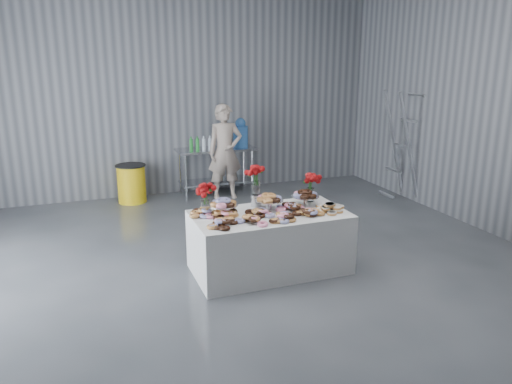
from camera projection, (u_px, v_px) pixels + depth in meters
ground at (257, 289)px, 5.81m from camera, size 9.00×9.00×0.00m
room_walls at (229, 54)px, 5.07m from camera, size 8.04×9.04×4.02m
display_table at (270, 242)px, 6.23m from camera, size 1.90×1.01×0.75m
prep_table at (216, 163)px, 9.58m from camera, size 1.50×0.60×0.90m
donut_mounds at (271, 211)px, 6.07m from camera, size 1.81×0.81×0.09m
cake_stand_left at (223, 204)px, 6.04m from camera, size 0.36×0.36×0.17m
cake_stand_mid at (269, 199)px, 6.25m from camera, size 0.36×0.36×0.17m
cake_stand_right at (305, 195)px, 6.41m from camera, size 0.36×0.36×0.17m
danish_pile at (330, 206)px, 6.23m from camera, size 0.48×0.48×0.11m
bouquet_left at (205, 191)px, 6.02m from camera, size 0.26×0.26×0.42m
bouquet_right at (311, 180)px, 6.56m from camera, size 0.26×0.26×0.42m
bouquet_center at (256, 177)px, 6.33m from camera, size 0.26×0.26×0.57m
water_jug at (241, 134)px, 9.61m from camera, size 0.28×0.28×0.55m
drink_bottles at (201, 143)px, 9.27m from camera, size 0.54×0.08×0.27m
person at (225, 152)px, 9.25m from camera, size 0.67×0.47×1.76m
trash_barrel at (132, 183)px, 9.11m from camera, size 0.54×0.54×0.70m
stepladder at (401, 146)px, 9.08m from camera, size 0.79×0.51×2.04m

